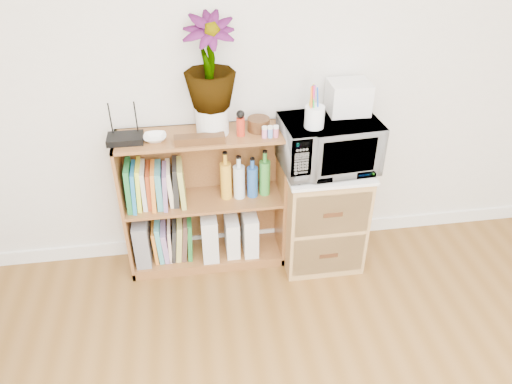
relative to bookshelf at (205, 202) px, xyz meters
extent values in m
cube|color=white|center=(0.35, 0.14, -0.42)|extent=(4.00, 0.02, 0.10)
cube|color=brown|center=(0.00, 0.00, 0.00)|extent=(1.00, 0.30, 0.95)
cube|color=#9E7542|center=(0.75, -0.08, -0.12)|extent=(0.50, 0.45, 0.70)
imported|color=silver|center=(0.75, -0.08, 0.40)|extent=(0.58, 0.42, 0.31)
cylinder|color=white|center=(0.64, -0.15, 0.61)|extent=(0.11, 0.11, 0.12)
cube|color=silver|center=(0.88, 0.01, 0.65)|extent=(0.24, 0.20, 0.19)
cube|color=black|center=(-0.42, -0.02, 0.49)|extent=(0.20, 0.14, 0.04)
imported|color=white|center=(-0.25, -0.03, 0.49)|extent=(0.13, 0.13, 0.03)
cylinder|color=silver|center=(0.08, 0.02, 0.56)|extent=(0.19, 0.19, 0.16)
imported|color=#2E7536|center=(0.08, 0.02, 0.89)|extent=(0.29, 0.29, 0.51)
cube|color=#341D0E|center=(-0.01, -0.10, 0.50)|extent=(0.28, 0.07, 0.05)
cylinder|color=#B52916|center=(0.23, -0.04, 0.53)|extent=(0.05, 0.05, 0.11)
cylinder|color=#351D0E|center=(0.35, 0.01, 0.51)|extent=(0.13, 0.13, 0.08)
cube|color=#CB7180|center=(0.40, -0.09, 0.50)|extent=(0.10, 0.04, 0.05)
cube|color=slate|center=(-0.42, 0.00, -0.25)|extent=(0.09, 0.25, 0.32)
cube|color=silver|center=(0.02, -0.01, -0.24)|extent=(0.10, 0.26, 0.32)
cube|color=silver|center=(0.16, -0.01, -0.27)|extent=(0.09, 0.22, 0.27)
cube|color=silver|center=(0.28, -0.01, -0.26)|extent=(0.09, 0.24, 0.30)
cube|color=#207A3A|center=(-0.44, 0.00, 0.17)|extent=(0.04, 0.20, 0.30)
cube|color=#1C70AD|center=(-0.41, 0.00, 0.16)|extent=(0.04, 0.20, 0.27)
cube|color=#E4F239|center=(-0.39, 0.00, 0.17)|extent=(0.04, 0.20, 0.28)
cube|color=silver|center=(-0.36, 0.00, 0.15)|extent=(0.03, 0.20, 0.26)
cube|color=#A6401C|center=(-0.33, 0.00, 0.15)|extent=(0.03, 0.20, 0.24)
cube|color=orange|center=(-0.30, 0.00, 0.16)|extent=(0.04, 0.20, 0.27)
cube|color=teal|center=(-0.27, 0.00, 0.15)|extent=(0.04, 0.20, 0.26)
cube|color=#856496|center=(-0.23, 0.00, 0.15)|extent=(0.04, 0.20, 0.25)
cube|color=#FFEFC6|center=(-0.20, 0.00, 0.15)|extent=(0.04, 0.20, 0.24)
cube|color=black|center=(-0.17, 0.00, 0.16)|extent=(0.05, 0.20, 0.27)
cube|color=#ADB352|center=(-0.13, 0.00, 0.16)|extent=(0.04, 0.20, 0.27)
cylinder|color=gold|center=(0.14, 0.00, 0.18)|extent=(0.07, 0.07, 0.32)
cylinder|color=silver|center=(0.22, 0.00, 0.17)|extent=(0.07, 0.07, 0.28)
cylinder|color=#2354A3|center=(0.31, 0.00, 0.16)|extent=(0.07, 0.07, 0.26)
cylinder|color=green|center=(0.38, 0.00, 0.17)|extent=(0.07, 0.07, 0.30)
cylinder|color=yellow|center=(0.46, 0.00, 0.17)|extent=(0.07, 0.07, 0.30)
cube|color=orange|center=(-0.34, 0.00, -0.29)|extent=(0.03, 0.19, 0.24)
cube|color=teal|center=(-0.31, 0.00, -0.27)|extent=(0.04, 0.19, 0.28)
cube|color=#9673AC|center=(-0.27, 0.00, -0.29)|extent=(0.04, 0.19, 0.23)
cube|color=beige|center=(-0.24, 0.00, -0.28)|extent=(0.03, 0.19, 0.25)
cube|color=black|center=(-0.22, 0.00, -0.28)|extent=(0.05, 0.19, 0.25)
cube|color=tan|center=(-0.18, 0.00, -0.27)|extent=(0.06, 0.19, 0.27)
cube|color=#4C362B|center=(-0.15, 0.00, -0.26)|extent=(0.06, 0.19, 0.28)
cube|color=#1D6E2B|center=(-0.11, 0.00, -0.26)|extent=(0.04, 0.19, 0.29)
camera|label=1|loc=(-0.06, -2.60, 1.81)|focal=35.00mm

